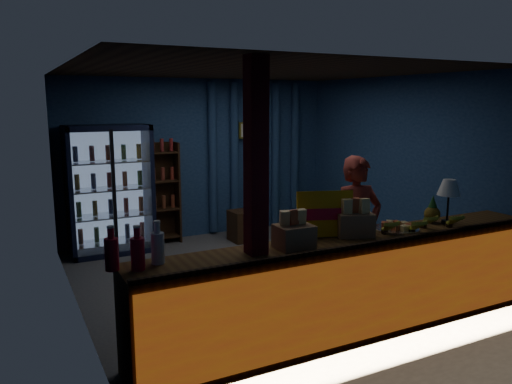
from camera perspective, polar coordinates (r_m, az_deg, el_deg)
ground at (r=6.65m, az=0.63°, el=-9.28°), size 4.60×4.60×0.00m
room_walls at (r=6.30m, az=0.65°, el=4.29°), size 4.60×4.60×4.60m
counter at (r=4.98m, az=11.06°, el=-10.50°), size 4.40×0.57×0.99m
support_post at (r=4.20m, az=0.00°, el=-2.46°), size 0.16×0.16×2.60m
beverage_cooler at (r=7.70m, az=-16.45°, el=0.18°), size 1.20×0.62×1.90m
bottle_shelf at (r=8.05m, az=-10.64°, el=-0.15°), size 0.50×0.28×1.60m
curtain_folds at (r=8.68m, az=-0.07°, el=4.14°), size 1.74×0.14×2.50m
framed_picture at (r=8.54m, az=-0.84°, el=7.07°), size 0.36×0.04×0.28m
shopkeeper at (r=5.65m, az=11.47°, el=-4.31°), size 0.62×0.43×1.65m
green_chair at (r=8.61m, az=7.71°, el=-2.60°), size 0.99×0.99×0.64m
side_table at (r=8.13m, az=-1.04°, el=-3.79°), size 0.56×0.41×0.60m
yellow_sign at (r=4.82m, az=7.94°, el=-2.49°), size 0.56×0.28×0.44m
soda_bottles at (r=4.00m, az=-13.56°, el=-6.48°), size 0.47×0.19×0.35m
snack_box_left at (r=4.93m, az=11.10°, el=-3.38°), size 0.42×0.38×0.37m
snack_box_centre at (r=4.43m, az=4.37°, el=-4.89°), size 0.32×0.27×0.34m
pastry_tray at (r=5.24m, az=15.76°, el=-3.95°), size 0.45×0.45×0.07m
banana_bunches at (r=5.25m, az=18.33°, el=-3.42°), size 1.00×0.29×0.16m
table_lamp at (r=5.62m, az=21.19°, el=0.30°), size 0.24×0.24×0.47m
pineapple at (r=5.64m, az=19.50°, el=-2.13°), size 0.17×0.17×0.29m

